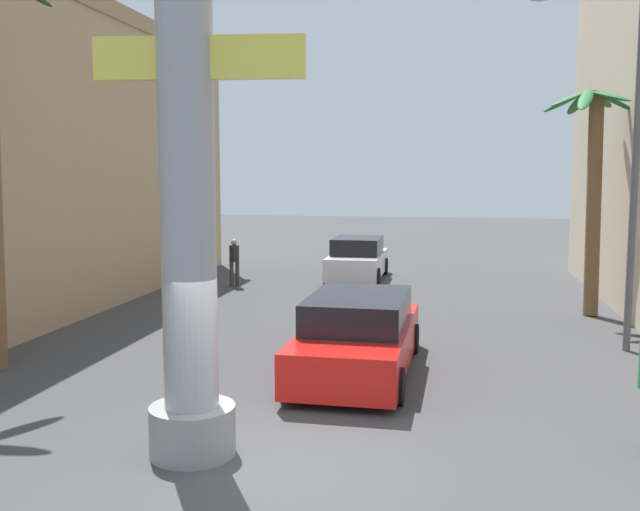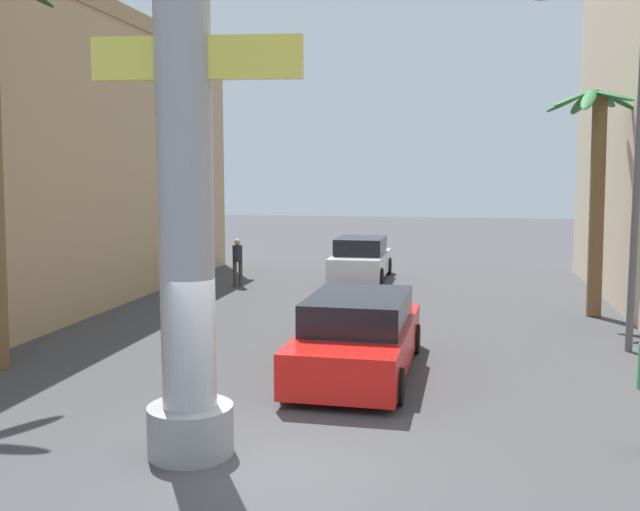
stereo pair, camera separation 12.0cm
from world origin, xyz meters
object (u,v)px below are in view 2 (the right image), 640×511
Objects in this scene: street_lamp at (622,135)px; neon_sign_pole at (184,97)px; car_far at (361,260)px; car_lead at (359,336)px; pedestrian_far_left at (237,259)px; palm_tree_mid_right at (596,176)px.

neon_sign_pole is at bearing -133.68° from street_lamp.
car_lead is at bearing -82.31° from car_far.
car_far is 2.58× the size of pedestrian_far_left.
neon_sign_pole is 10.17m from street_lamp.
pedestrian_far_left reaches higher than car_lead.
car_far is at bearing 143.45° from palm_tree_mid_right.
palm_tree_mid_right reaches higher than car_far.
pedestrian_far_left is (-11.15, 2.86, -2.88)m from palm_tree_mid_right.
street_lamp is 1.28× the size of palm_tree_mid_right.
car_lead is (-5.29, -2.84, -4.01)m from street_lamp.
neon_sign_pole reaches higher than street_lamp.
car_far is (-6.96, 9.50, -4.01)m from street_lamp.
pedestrian_far_left is at bearing 165.63° from palm_tree_mid_right.
street_lamp is 12.44m from car_far.
pedestrian_far_left is (-3.97, -2.47, 0.24)m from car_far.
pedestrian_far_left is at bearing -148.12° from car_far.
car_lead is (1.73, 4.51, -4.20)m from neon_sign_pole.
neon_sign_pole reaches higher than car_far.
neon_sign_pole is 17.37m from car_far.
car_far is at bearing 31.88° from pedestrian_far_left.
car_lead is at bearing -151.77° from street_lamp.
street_lamp is 4.28m from palm_tree_mid_right.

